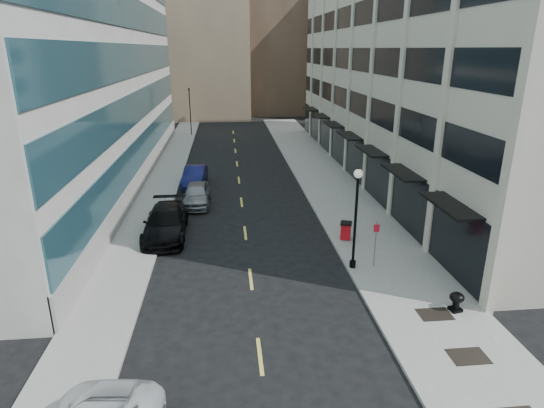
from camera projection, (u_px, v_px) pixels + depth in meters
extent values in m
plane|color=black|center=(265.00, 394.00, 15.04)|extent=(160.00, 160.00, 0.00)
cube|color=gray|center=(340.00, 198.00, 34.56)|extent=(5.00, 80.00, 0.15)
cube|color=gray|center=(153.00, 204.00, 33.21)|extent=(3.00, 80.00, 0.15)
cube|color=beige|center=(433.00, 71.00, 39.16)|extent=(14.00, 46.00, 18.00)
cube|color=black|center=(350.00, 153.00, 40.76)|extent=(0.18, 46.00, 3.60)
cube|color=black|center=(353.00, 102.00, 39.30)|extent=(0.12, 46.00, 1.80)
cube|color=black|center=(355.00, 59.00, 38.16)|extent=(0.12, 46.00, 1.80)
cube|color=black|center=(358.00, 14.00, 37.03)|extent=(0.12, 46.00, 1.80)
cube|color=beige|center=(522.00, 101.00, 16.84)|extent=(0.35, 0.60, 18.00)
cube|color=beige|center=(447.00, 88.00, 22.49)|extent=(0.35, 0.60, 18.00)
cube|color=beige|center=(402.00, 80.00, 28.14)|extent=(0.35, 0.60, 18.00)
cube|color=beige|center=(372.00, 75.00, 33.78)|extent=(0.35, 0.60, 18.00)
cube|color=beige|center=(351.00, 71.00, 39.43)|extent=(0.35, 0.60, 18.00)
cube|color=beige|center=(335.00, 68.00, 45.07)|extent=(0.35, 0.60, 18.00)
cube|color=beige|center=(322.00, 66.00, 50.72)|extent=(0.35, 0.60, 18.00)
cube|color=beige|center=(312.00, 64.00, 56.36)|extent=(0.35, 0.60, 18.00)
cube|color=black|center=(450.00, 205.00, 21.26)|extent=(1.30, 4.00, 0.12)
cube|color=black|center=(402.00, 172.00, 26.91)|extent=(1.30, 4.00, 0.12)
cube|color=black|center=(371.00, 151.00, 32.55)|extent=(1.30, 4.00, 0.12)
cube|color=black|center=(349.00, 136.00, 38.20)|extent=(1.30, 4.00, 0.12)
cube|color=black|center=(333.00, 124.00, 43.84)|extent=(1.30, 4.00, 0.12)
cube|color=black|center=(321.00, 116.00, 49.49)|extent=(1.30, 4.00, 0.12)
cube|color=black|center=(311.00, 109.00, 55.13)|extent=(1.30, 4.00, 0.12)
cube|color=silver|center=(32.00, 60.00, 35.67)|extent=(16.00, 46.00, 20.00)
cube|color=gray|center=(147.00, 170.00, 39.39)|extent=(0.20, 46.00, 1.80)
cube|color=#27515D|center=(144.00, 146.00, 38.71)|extent=(0.14, 45.60, 2.40)
cube|color=#27515D|center=(140.00, 104.00, 37.57)|extent=(0.14, 45.60, 2.40)
cube|color=#27515D|center=(136.00, 60.00, 36.44)|extent=(0.14, 45.60, 2.40)
cube|color=#27515D|center=(132.00, 13.00, 35.30)|extent=(0.14, 45.60, 2.40)
cube|color=#847356|center=(204.00, 28.00, 74.10)|extent=(14.00, 18.00, 28.00)
cube|color=brown|center=(274.00, 11.00, 78.04)|extent=(12.00, 16.00, 34.00)
cube|color=#847356|center=(152.00, 48.00, 83.52)|extent=(12.00, 14.00, 22.00)
cube|color=beige|center=(338.00, 54.00, 75.63)|extent=(10.00, 14.00, 20.00)
cube|color=black|center=(468.00, 356.00, 16.66)|extent=(1.40, 1.00, 0.01)
cube|color=black|center=(435.00, 314.00, 19.30)|extent=(1.40, 1.00, 0.01)
cube|color=#D8CC4C|center=(260.00, 356.00, 16.92)|extent=(0.15, 2.20, 0.01)
cube|color=#D8CC4C|center=(251.00, 279.00, 22.57)|extent=(0.15, 2.20, 0.01)
cube|color=#D8CC4C|center=(245.00, 233.00, 28.21)|extent=(0.15, 2.20, 0.01)
cube|color=#D8CC4C|center=(242.00, 202.00, 33.86)|extent=(0.15, 2.20, 0.01)
cube|color=#D8CC4C|center=(239.00, 180.00, 39.51)|extent=(0.15, 2.20, 0.01)
cube|color=#D8CC4C|center=(237.00, 164.00, 45.15)|extent=(0.15, 2.20, 0.01)
cube|color=#D8CC4C|center=(235.00, 151.00, 50.80)|extent=(0.15, 2.20, 0.01)
cube|color=#D8CC4C|center=(234.00, 141.00, 56.44)|extent=(0.15, 2.20, 0.01)
cube|color=#D8CC4C|center=(233.00, 132.00, 62.09)|extent=(0.15, 2.20, 0.01)
cylinder|color=black|center=(190.00, 113.00, 58.71)|extent=(0.12, 0.12, 6.00)
imported|color=black|center=(189.00, 89.00, 57.74)|extent=(0.66, 0.66, 1.98)
imported|color=black|center=(166.00, 223.00, 27.47)|extent=(2.53, 6.09, 1.76)
imported|color=gray|center=(197.00, 194.00, 33.04)|extent=(1.95, 4.72, 1.60)
imported|color=#151950|center=(195.00, 176.00, 37.79)|extent=(2.05, 4.91, 1.58)
cube|color=#B40C13|center=(346.00, 231.00, 26.79)|extent=(0.73, 0.73, 0.92)
cube|color=black|center=(346.00, 223.00, 26.64)|extent=(0.83, 0.83, 0.11)
cylinder|color=black|center=(341.00, 235.00, 27.19)|extent=(0.06, 0.20, 0.20)
cylinder|color=black|center=(347.00, 235.00, 27.23)|extent=(0.06, 0.20, 0.20)
cylinder|color=black|center=(353.00, 264.00, 23.42)|extent=(0.32, 0.32, 0.36)
cylinder|color=black|center=(355.00, 222.00, 22.66)|extent=(0.14, 0.14, 4.64)
sphere|color=silver|center=(358.00, 174.00, 21.86)|extent=(0.44, 0.44, 0.44)
cone|color=black|center=(359.00, 169.00, 21.78)|extent=(0.12, 0.12, 0.18)
cylinder|color=slate|center=(375.00, 244.00, 23.13)|extent=(0.05, 0.05, 2.51)
cube|color=#AE0B1B|center=(377.00, 228.00, 22.83)|extent=(0.29, 0.06, 0.40)
cube|color=black|center=(455.00, 309.00, 19.56)|extent=(0.56, 0.56, 0.13)
cylinder|color=black|center=(456.00, 304.00, 19.47)|extent=(0.29, 0.29, 0.45)
ellipsoid|color=black|center=(457.00, 297.00, 19.37)|extent=(0.62, 0.62, 0.44)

